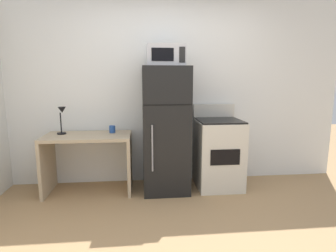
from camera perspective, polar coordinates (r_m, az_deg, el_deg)
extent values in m
plane|color=#9E7A51|center=(2.57, 3.76, -24.35)|extent=(12.00, 12.00, 0.00)
cube|color=silver|center=(3.82, -0.27, 7.66)|extent=(5.00, 0.10, 2.60)
cube|color=tan|center=(3.58, -16.62, -2.11)|extent=(1.08, 0.58, 0.04)
cube|color=tan|center=(3.80, -24.16, -7.71)|extent=(0.04, 0.58, 0.71)
cube|color=tan|center=(3.61, -8.09, -7.84)|extent=(0.04, 0.58, 0.71)
cylinder|color=black|center=(3.73, -21.58, -1.46)|extent=(0.11, 0.11, 0.02)
cylinder|color=black|center=(3.70, -21.72, 0.65)|extent=(0.02, 0.02, 0.26)
cone|color=black|center=(3.65, -21.51, 3.20)|extent=(0.10, 0.10, 0.08)
cylinder|color=#264C99|center=(3.62, -11.70, -0.66)|extent=(0.08, 0.08, 0.09)
cube|color=black|center=(3.49, -0.53, -0.80)|extent=(0.58, 0.63, 1.60)
cube|color=black|center=(3.13, -0.01, 4.49)|extent=(0.57, 0.00, 0.01)
cylinder|color=gray|center=(3.19, -3.33, -4.77)|extent=(0.02, 0.02, 0.56)
cube|color=#B7B7BC|center=(3.42, -0.52, 14.64)|extent=(0.46, 0.34, 0.26)
cube|color=black|center=(3.24, -1.14, 14.91)|extent=(0.26, 0.01, 0.15)
cube|color=black|center=(3.27, 3.02, 14.85)|extent=(0.07, 0.01, 0.18)
cube|color=beige|center=(3.71, 10.57, -5.88)|extent=(0.58, 0.60, 0.90)
cube|color=black|center=(3.62, 10.80, 1.16)|extent=(0.56, 0.58, 0.02)
cube|color=beige|center=(3.87, 9.67, 3.25)|extent=(0.58, 0.04, 0.18)
cube|color=black|center=(3.42, 12.02, -6.50)|extent=(0.37, 0.01, 0.20)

